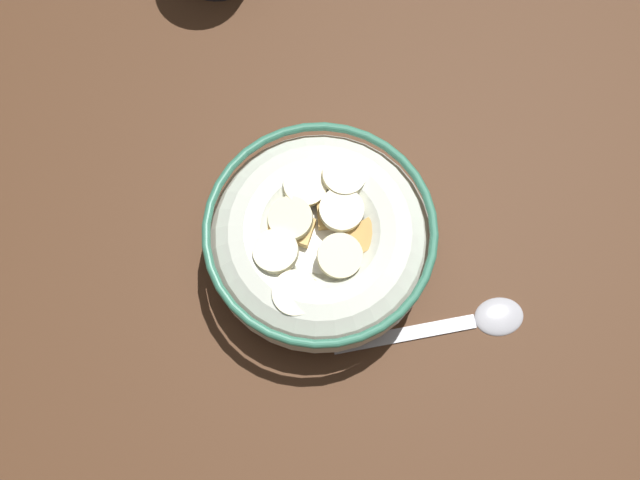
% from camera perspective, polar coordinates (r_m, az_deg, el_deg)
% --- Properties ---
extents(ground_plane, '(0.97, 0.97, 0.02)m').
position_cam_1_polar(ground_plane, '(0.55, -0.00, -1.23)').
color(ground_plane, '#472B19').
extents(cereal_bowl, '(0.16, 0.16, 0.06)m').
position_cam_1_polar(cereal_bowl, '(0.51, 0.01, 0.04)').
color(cereal_bowl, beige).
rests_on(cereal_bowl, ground_plane).
extents(spoon, '(0.03, 0.14, 0.01)m').
position_cam_1_polar(spoon, '(0.53, 11.68, -6.27)').
color(spoon, '#A5A5AD').
rests_on(spoon, ground_plane).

